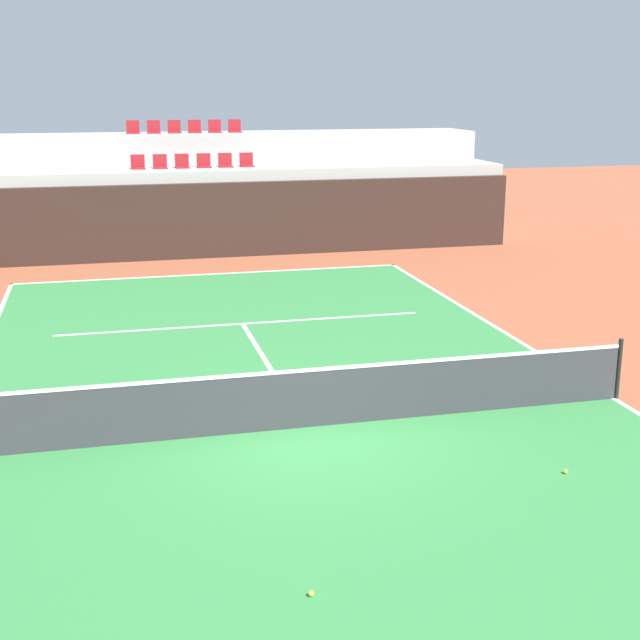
# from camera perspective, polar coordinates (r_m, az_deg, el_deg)

# --- Properties ---
(ground_plane) EXTENTS (80.00, 80.00, 0.00)m
(ground_plane) POSITION_cam_1_polar(r_m,az_deg,el_deg) (14.06, -0.88, -6.97)
(ground_plane) COLOR brown
(court_surface) EXTENTS (11.00, 24.00, 0.01)m
(court_surface) POSITION_cam_1_polar(r_m,az_deg,el_deg) (14.06, -0.88, -6.96)
(court_surface) COLOR #2D7238
(court_surface) RESTS_ON ground_plane
(baseline_far) EXTENTS (11.00, 0.10, 0.00)m
(baseline_far) POSITION_cam_1_polar(r_m,az_deg,el_deg) (25.38, -7.01, 2.96)
(baseline_far) COLOR white
(baseline_far) RESTS_ON court_surface
(sideline_right) EXTENTS (0.10, 24.00, 0.00)m
(sideline_right) POSITION_cam_1_polar(r_m,az_deg,el_deg) (16.10, 18.44, -4.83)
(sideline_right) COLOR white
(sideline_right) RESTS_ON court_surface
(service_line_far) EXTENTS (8.26, 0.10, 0.00)m
(service_line_far) POSITION_cam_1_polar(r_m,az_deg,el_deg) (20.03, -5.03, -0.24)
(service_line_far) COLOR white
(service_line_far) RESTS_ON court_surface
(centre_service_line) EXTENTS (0.10, 6.40, 0.00)m
(centre_service_line) POSITION_cam_1_polar(r_m,az_deg,el_deg) (17.00, -3.33, -3.00)
(centre_service_line) COLOR white
(centre_service_line) RESTS_ON court_surface
(back_wall) EXTENTS (20.36, 0.30, 2.32)m
(back_wall) POSITION_cam_1_polar(r_m,az_deg,el_deg) (27.71, -7.76, 6.37)
(back_wall) COLOR black
(back_wall) RESTS_ON ground_plane
(stands_tier_lower) EXTENTS (20.36, 2.40, 2.67)m
(stands_tier_lower) POSITION_cam_1_polar(r_m,az_deg,el_deg) (29.02, -8.08, 7.09)
(stands_tier_lower) COLOR #9E9E99
(stands_tier_lower) RESTS_ON ground_plane
(stands_tier_upper) EXTENTS (20.36, 2.40, 3.63)m
(stands_tier_upper) POSITION_cam_1_polar(r_m,az_deg,el_deg) (31.33, -8.58, 8.54)
(stands_tier_upper) COLOR #9E9E99
(stands_tier_upper) RESTS_ON ground_plane
(seating_row_lower) EXTENTS (3.92, 0.44, 0.44)m
(seating_row_lower) POSITION_cam_1_polar(r_m,az_deg,el_deg) (28.95, -8.20, 9.97)
(seating_row_lower) COLOR maroon
(seating_row_lower) RESTS_ON stands_tier_lower
(seating_row_upper) EXTENTS (3.92, 0.44, 0.44)m
(seating_row_upper) POSITION_cam_1_polar(r_m,az_deg,el_deg) (31.27, -8.74, 12.09)
(seating_row_upper) COLOR maroon
(seating_row_upper) RESTS_ON stands_tier_upper
(tennis_net) EXTENTS (11.08, 0.08, 1.07)m
(tennis_net) POSITION_cam_1_polar(r_m,az_deg,el_deg) (13.88, -0.89, -5.03)
(tennis_net) COLOR black
(tennis_net) RESTS_ON court_surface
(tennis_ball_1) EXTENTS (0.07, 0.07, 0.07)m
(tennis_ball_1) POSITION_cam_1_polar(r_m,az_deg,el_deg) (9.78, -0.58, -17.27)
(tennis_ball_1) COLOR #CCE033
(tennis_ball_1) RESTS_ON court_surface
(tennis_ball_2) EXTENTS (0.07, 0.07, 0.07)m
(tennis_ball_2) POSITION_cam_1_polar(r_m,az_deg,el_deg) (12.92, 15.60, -9.42)
(tennis_ball_2) COLOR #CCE033
(tennis_ball_2) RESTS_ON court_surface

